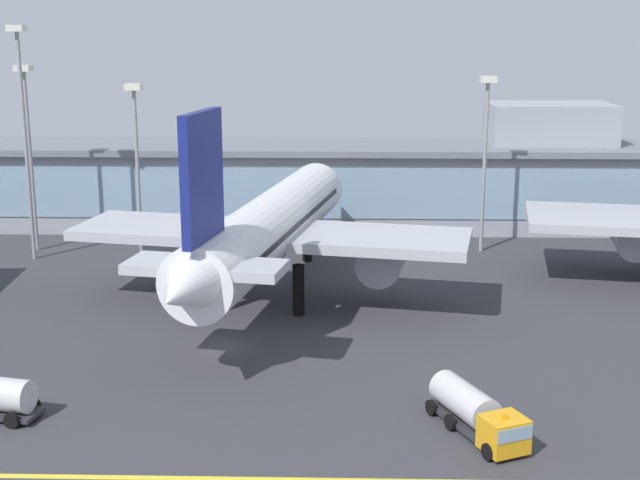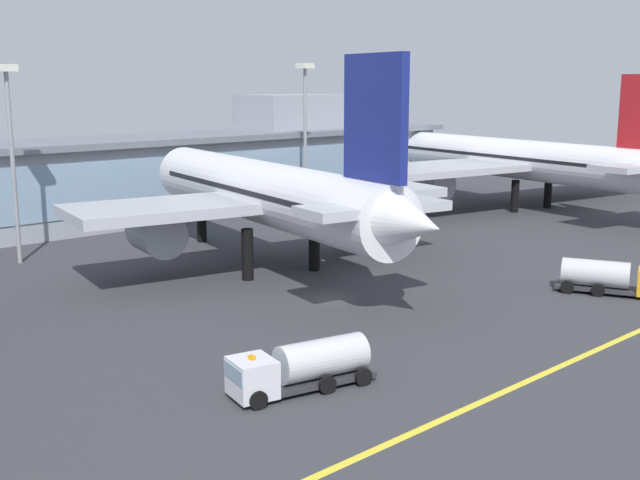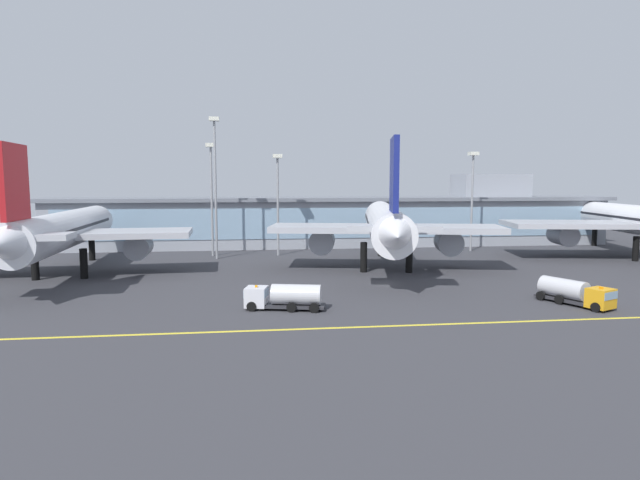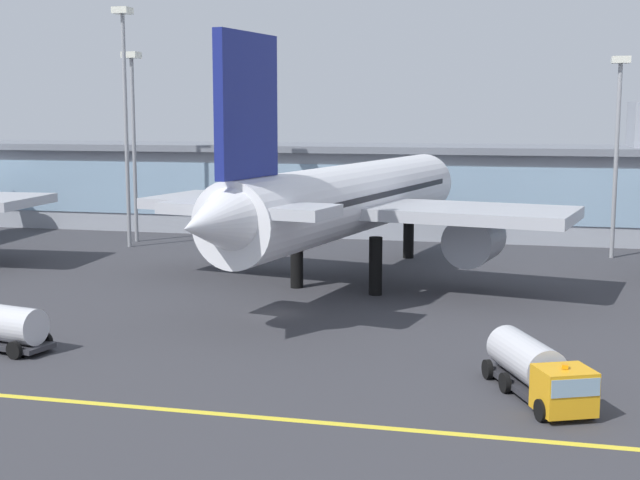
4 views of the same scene
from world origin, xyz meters
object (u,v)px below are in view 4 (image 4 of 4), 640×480
object	(u,v)px
airliner_near_right	(350,201)
apron_light_mast_centre	(125,95)
baggage_tug_near	(538,371)
apron_light_mast_west	(236,128)
apron_light_mast_far_east	(133,117)
apron_light_mast_east	(618,124)

from	to	relation	value
airliner_near_right	apron_light_mast_centre	bearing A→B (deg)	71.97
baggage_tug_near	apron_light_mast_west	world-z (taller)	apron_light_mast_west
airliner_near_right	apron_light_mast_far_east	size ratio (longest dim) A/B	2.35
airliner_near_right	apron_light_mast_east	size ratio (longest dim) A/B	2.49
apron_light_mast_east	airliner_near_right	bearing A→B (deg)	-138.69
airliner_near_right	apron_light_mast_east	xyz separation A→B (m)	(23.50, 20.65, 6.34)
airliner_near_right	apron_light_mast_centre	world-z (taller)	apron_light_mast_centre
baggage_tug_near	apron_light_mast_west	bearing A→B (deg)	-169.35
apron_light_mast_centre	apron_light_mast_east	bearing A→B (deg)	5.36
airliner_near_right	baggage_tug_near	distance (m)	32.67
apron_light_mast_centre	apron_light_mast_east	xyz separation A→B (m)	(51.98, 4.88, -3.15)
baggage_tug_near	apron_light_mast_centre	size ratio (longest dim) A/B	0.35
airliner_near_right	apron_light_mast_far_east	distance (m)	36.25
baggage_tug_near	apron_light_mast_centre	bearing A→B (deg)	-158.78
airliner_near_right	apron_light_mast_west	bearing A→B (deg)	52.41
baggage_tug_near	apron_light_mast_east	world-z (taller)	apron_light_mast_east
airliner_near_right	apron_light_mast_east	world-z (taller)	apron_light_mast_east
apron_light_mast_east	apron_light_mast_far_east	xyz separation A→B (m)	(-53.03, -0.84, 0.69)
apron_light_mast_west	apron_light_mast_far_east	distance (m)	12.80
apron_light_mast_west	apron_light_mast_east	bearing A→B (deg)	2.32
baggage_tug_near	apron_light_mast_west	size ratio (longest dim) A/B	0.47
airliner_near_right	apron_light_mast_centre	distance (m)	33.91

